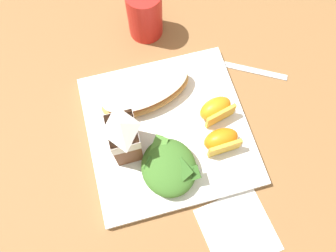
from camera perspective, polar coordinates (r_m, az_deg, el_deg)
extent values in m
plane|color=olive|center=(0.60, 0.00, -0.93)|extent=(3.00, 3.00, 0.00)
cube|color=white|center=(0.59, 0.00, -0.65)|extent=(0.28, 0.28, 0.02)
ellipsoid|color=tan|center=(0.60, -3.84, 5.87)|extent=(0.11, 0.18, 0.03)
ellipsoid|color=#B22D19|center=(0.59, -3.91, 6.36)|extent=(0.10, 0.17, 0.01)
ellipsoid|color=beige|center=(0.59, -3.95, 6.68)|extent=(0.11, 0.18, 0.01)
ellipsoid|color=#3D7028|center=(0.54, 0.15, -7.14)|extent=(0.10, 0.09, 0.04)
cube|color=#336023|center=(0.53, 2.18, -7.52)|extent=(0.04, 0.03, 0.01)
cube|color=#3D7028|center=(0.54, 1.81, -5.52)|extent=(0.03, 0.04, 0.01)
cube|color=#336023|center=(0.53, 3.79, -8.28)|extent=(0.02, 0.03, 0.02)
cube|color=#336023|center=(0.53, 2.01, -7.90)|extent=(0.04, 0.04, 0.02)
cube|color=#336023|center=(0.54, -2.19, -6.89)|extent=(0.03, 0.04, 0.02)
cube|color=#4C8433|center=(0.54, -1.55, -3.37)|extent=(0.04, 0.04, 0.01)
cube|color=brown|center=(0.54, -7.44, -2.20)|extent=(0.06, 0.04, 0.09)
cube|color=white|center=(0.51, -7.86, -1.02)|extent=(0.06, 0.04, 0.03)
pyramid|color=white|center=(0.48, -8.22, -0.01)|extent=(0.06, 0.04, 0.02)
ellipsoid|color=orange|center=(0.56, 9.11, -2.30)|extent=(0.04, 0.06, 0.04)
cube|color=gold|center=(0.56, 9.71, -3.78)|extent=(0.01, 0.06, 0.03)
ellipsoid|color=orange|center=(0.59, 8.16, 3.00)|extent=(0.05, 0.07, 0.04)
cube|color=gold|center=(0.58, 9.02, 1.73)|extent=(0.02, 0.06, 0.03)
cube|color=white|center=(0.57, 11.91, -17.03)|extent=(0.12, 0.12, 0.00)
cube|color=silver|center=(0.67, 12.92, 9.68)|extent=(0.09, 0.15, 0.01)
cube|color=silver|center=(0.67, 5.77, 11.44)|extent=(0.04, 0.04, 0.01)
cylinder|color=red|center=(0.67, -4.03, 18.72)|extent=(0.07, 0.07, 0.10)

